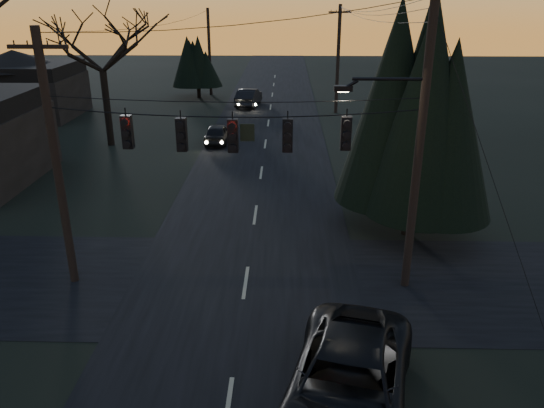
{
  "coord_description": "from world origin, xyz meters",
  "views": [
    {
      "loc": [
        1.34,
        -6.04,
        9.42
      ],
      "look_at": [
        0.92,
        10.02,
        2.96
      ],
      "focal_mm": 35.0,
      "sensor_mm": 36.0,
      "label": 1
    }
  ],
  "objects_px": {
    "utility_pole_right": "(405,285)",
    "utility_pole_far_l": "(211,95)",
    "utility_pole_left": "(75,280)",
    "evergreen_right": "(416,122)",
    "sedan_oncoming_b": "(249,97)",
    "sedan_oncoming_a": "(217,133)",
    "suv_near": "(348,385)",
    "utility_pole_far_r": "(336,113)"
  },
  "relations": [
    {
      "from": "utility_pole_right",
      "to": "suv_near",
      "type": "distance_m",
      "value": 6.66
    },
    {
      "from": "utility_pole_right",
      "to": "utility_pole_far_r",
      "type": "bearing_deg",
      "value": 90.0
    },
    {
      "from": "utility_pole_left",
      "to": "utility_pole_far_l",
      "type": "distance_m",
      "value": 36.0
    },
    {
      "from": "utility_pole_left",
      "to": "evergreen_right",
      "type": "height_order",
      "value": "evergreen_right"
    },
    {
      "from": "utility_pole_left",
      "to": "utility_pole_right",
      "type": "bearing_deg",
      "value": 0.0
    },
    {
      "from": "utility_pole_far_r",
      "to": "sedan_oncoming_b",
      "type": "bearing_deg",
      "value": 161.49
    },
    {
      "from": "sedan_oncoming_a",
      "to": "utility_pole_far_l",
      "type": "bearing_deg",
      "value": -80.04
    },
    {
      "from": "utility_pole_left",
      "to": "suv_near",
      "type": "xyz_separation_m",
      "value": [
        8.86,
        -6.05,
        0.84
      ]
    },
    {
      "from": "sedan_oncoming_b",
      "to": "utility_pole_far_r",
      "type": "bearing_deg",
      "value": 169.14
    },
    {
      "from": "sedan_oncoming_a",
      "to": "sedan_oncoming_b",
      "type": "xyz_separation_m",
      "value": [
        1.27,
        12.22,
        0.13
      ]
    },
    {
      "from": "utility_pole_far_r",
      "to": "utility_pole_far_l",
      "type": "relative_size",
      "value": 1.06
    },
    {
      "from": "utility_pole_far_r",
      "to": "utility_pole_far_l",
      "type": "bearing_deg",
      "value": 145.18
    },
    {
      "from": "utility_pole_left",
      "to": "evergreen_right",
      "type": "xyz_separation_m",
      "value": [
        12.38,
        4.22,
        4.74
      ]
    },
    {
      "from": "evergreen_right",
      "to": "suv_near",
      "type": "distance_m",
      "value": 11.53
    },
    {
      "from": "sedan_oncoming_a",
      "to": "utility_pole_left",
      "type": "bearing_deg",
      "value": 82.27
    },
    {
      "from": "evergreen_right",
      "to": "utility_pole_left",
      "type": "bearing_deg",
      "value": -161.19
    },
    {
      "from": "utility_pole_right",
      "to": "sedan_oncoming_a",
      "type": "height_order",
      "value": "utility_pole_right"
    },
    {
      "from": "utility_pole_right",
      "to": "suv_near",
      "type": "bearing_deg",
      "value": -113.6
    },
    {
      "from": "suv_near",
      "to": "sedan_oncoming_b",
      "type": "xyz_separation_m",
      "value": [
        -4.79,
        36.54,
        -0.08
      ]
    },
    {
      "from": "utility_pole_right",
      "to": "sedan_oncoming_a",
      "type": "distance_m",
      "value": 20.24
    },
    {
      "from": "sedan_oncoming_a",
      "to": "sedan_oncoming_b",
      "type": "relative_size",
      "value": 0.8
    },
    {
      "from": "utility_pole_right",
      "to": "evergreen_right",
      "type": "relative_size",
      "value": 1.21
    },
    {
      "from": "evergreen_right",
      "to": "sedan_oncoming_b",
      "type": "distance_m",
      "value": 27.84
    },
    {
      "from": "utility_pole_left",
      "to": "sedan_oncoming_b",
      "type": "relative_size",
      "value": 1.84
    },
    {
      "from": "utility_pole_far_r",
      "to": "sedan_oncoming_b",
      "type": "relative_size",
      "value": 1.84
    },
    {
      "from": "evergreen_right",
      "to": "sedan_oncoming_b",
      "type": "relative_size",
      "value": 1.79
    },
    {
      "from": "utility_pole_right",
      "to": "utility_pole_far_l",
      "type": "xyz_separation_m",
      "value": [
        -11.5,
        36.0,
        0.0
      ]
    },
    {
      "from": "evergreen_right",
      "to": "sedan_oncoming_a",
      "type": "xyz_separation_m",
      "value": [
        -9.58,
        14.05,
        -4.11
      ]
    },
    {
      "from": "utility_pole_right",
      "to": "utility_pole_far_r",
      "type": "relative_size",
      "value": 1.18
    },
    {
      "from": "utility_pole_far_r",
      "to": "utility_pole_right",
      "type": "bearing_deg",
      "value": -90.0
    },
    {
      "from": "sedan_oncoming_b",
      "to": "utility_pole_right",
      "type": "bearing_deg",
      "value": 111.35
    },
    {
      "from": "utility_pole_far_l",
      "to": "suv_near",
      "type": "height_order",
      "value": "utility_pole_far_l"
    },
    {
      "from": "utility_pole_right",
      "to": "utility_pole_far_r",
      "type": "xyz_separation_m",
      "value": [
        0.0,
        28.0,
        0.0
      ]
    },
    {
      "from": "utility_pole_left",
      "to": "sedan_oncoming_b",
      "type": "distance_m",
      "value": 30.77
    },
    {
      "from": "utility_pole_far_r",
      "to": "utility_pole_far_l",
      "type": "xyz_separation_m",
      "value": [
        -11.5,
        8.0,
        0.0
      ]
    },
    {
      "from": "utility_pole_left",
      "to": "sedan_oncoming_a",
      "type": "height_order",
      "value": "utility_pole_left"
    },
    {
      "from": "utility_pole_left",
      "to": "sedan_oncoming_b",
      "type": "height_order",
      "value": "utility_pole_left"
    },
    {
      "from": "suv_near",
      "to": "evergreen_right",
      "type": "bearing_deg",
      "value": 85.0
    },
    {
      "from": "utility_pole_left",
      "to": "evergreen_right",
      "type": "bearing_deg",
      "value": 18.81
    },
    {
      "from": "utility_pole_left",
      "to": "suv_near",
      "type": "bearing_deg",
      "value": -34.35
    },
    {
      "from": "utility_pole_left",
      "to": "sedan_oncoming_a",
      "type": "xyz_separation_m",
      "value": [
        2.8,
        18.27,
        0.63
      ]
    },
    {
      "from": "utility_pole_right",
      "to": "utility_pole_far_l",
      "type": "relative_size",
      "value": 1.25
    }
  ]
}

